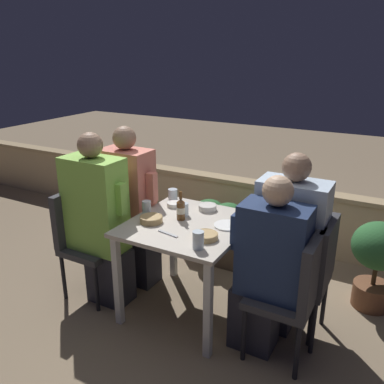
{
  "coord_description": "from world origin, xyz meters",
  "views": [
    {
      "loc": [
        1.34,
        -2.38,
        1.95
      ],
      "look_at": [
        0.0,
        0.07,
        0.97
      ],
      "focal_mm": 38.0,
      "sensor_mm": 36.0,
      "label": 1
    }
  ],
  "objects": [
    {
      "name": "bowl_2",
      "position": [
        0.23,
        -0.17,
        0.77
      ],
      "size": [
        0.17,
        0.17,
        0.04
      ],
      "color": "tan",
      "rests_on": "dining_table"
    },
    {
      "name": "chair_left_near",
      "position": [
        -0.88,
        -0.18,
        0.53
      ],
      "size": [
        0.41,
        0.41,
        0.89
      ],
      "color": "#333338",
      "rests_on": "ground_plane"
    },
    {
      "name": "person_blue_shirt",
      "position": [
        0.69,
        0.15,
        0.66
      ],
      "size": [
        0.52,
        0.26,
        1.33
      ],
      "color": "#282833",
      "rests_on": "ground_plane"
    },
    {
      "name": "person_green_blouse",
      "position": [
        -0.69,
        -0.18,
        0.69
      ],
      "size": [
        0.52,
        0.26,
        1.38
      ],
      "color": "#282833",
      "rests_on": "ground_plane"
    },
    {
      "name": "parapet_wall",
      "position": [
        0.0,
        1.45,
        0.33
      ],
      "size": [
        9.0,
        0.18,
        0.65
      ],
      "color": "tan",
      "rests_on": "ground_plane"
    },
    {
      "name": "glass_cup_0",
      "position": [
        -0.1,
        0.11,
        0.79
      ],
      "size": [
        0.07,
        0.07,
        0.1
      ],
      "color": "silver",
      "rests_on": "dining_table"
    },
    {
      "name": "fork_0",
      "position": [
        -0.03,
        -0.23,
        0.75
      ],
      "size": [
        0.17,
        0.05,
        0.01
      ],
      "color": "silver",
      "rests_on": "dining_table"
    },
    {
      "name": "ground_plane",
      "position": [
        0.0,
        0.0,
        0.0
      ],
      "size": [
        16.0,
        16.0,
        0.0
      ],
      "primitive_type": "plane",
      "color": "#847056"
    },
    {
      "name": "planter_hedge",
      "position": [
        -0.07,
        0.87,
        0.33
      ],
      "size": [
        0.74,
        0.47,
        0.58
      ],
      "color": "brown",
      "rests_on": "ground_plane"
    },
    {
      "name": "chair_right_far",
      "position": [
        0.89,
        0.15,
        0.53
      ],
      "size": [
        0.41,
        0.41,
        0.89
      ],
      "color": "#333338",
      "rests_on": "ground_plane"
    },
    {
      "name": "plate_0",
      "position": [
        0.28,
        0.09,
        0.75
      ],
      "size": [
        0.2,
        0.2,
        0.01
      ],
      "color": "white",
      "rests_on": "dining_table"
    },
    {
      "name": "person_navy_jumper",
      "position": [
        0.66,
        -0.13,
        0.62
      ],
      "size": [
        0.5,
        0.26,
        1.25
      ],
      "color": "#282833",
      "rests_on": "ground_plane"
    },
    {
      "name": "glass_cup_1",
      "position": [
        -0.35,
        -0.02,
        0.8
      ],
      "size": [
        0.07,
        0.07,
        0.11
      ],
      "color": "silver",
      "rests_on": "dining_table"
    },
    {
      "name": "potted_plant",
      "position": [
        1.26,
        0.75,
        0.44
      ],
      "size": [
        0.41,
        0.41,
        0.72
      ],
      "color": "brown",
      "rests_on": "ground_plane"
    },
    {
      "name": "bowl_3",
      "position": [
        -0.24,
        -0.12,
        0.77
      ],
      "size": [
        0.17,
        0.17,
        0.05
      ],
      "color": "tan",
      "rests_on": "dining_table"
    },
    {
      "name": "beer_bottle",
      "position": [
        -0.08,
        0.03,
        0.83
      ],
      "size": [
        0.06,
        0.06,
        0.22
      ],
      "color": "brown",
      "rests_on": "dining_table"
    },
    {
      "name": "dining_table",
      "position": [
        0.0,
        0.0,
        0.64
      ],
      "size": [
        0.83,
        0.88,
        0.75
      ],
      "color": "#BCB2A3",
      "rests_on": "ground_plane"
    },
    {
      "name": "bowl_0",
      "position": [
        -0.26,
        0.24,
        0.76
      ],
      "size": [
        0.12,
        0.12,
        0.03
      ],
      "color": "silver",
      "rests_on": "dining_table"
    },
    {
      "name": "glass_cup_3",
      "position": [
        -0.35,
        0.37,
        0.79
      ],
      "size": [
        0.08,
        0.08,
        0.09
      ],
      "color": "silver",
      "rests_on": "dining_table"
    },
    {
      "name": "chair_right_near",
      "position": [
        0.86,
        -0.13,
        0.53
      ],
      "size": [
        0.41,
        0.41,
        0.89
      ],
      "color": "#333338",
      "rests_on": "ground_plane"
    },
    {
      "name": "glass_cup_2",
      "position": [
        0.25,
        -0.32,
        0.8
      ],
      "size": [
        0.07,
        0.07,
        0.12
      ],
      "color": "silver",
      "rests_on": "dining_table"
    },
    {
      "name": "bowl_1",
      "position": [
        0.01,
        0.3,
        0.77
      ],
      "size": [
        0.14,
        0.14,
        0.05
      ],
      "color": "beige",
      "rests_on": "dining_table"
    },
    {
      "name": "chair_left_far",
      "position": [
        -0.84,
        0.17,
        0.53
      ],
      "size": [
        0.41,
        0.41,
        0.89
      ],
      "color": "#333338",
      "rests_on": "ground_plane"
    },
    {
      "name": "person_coral_top",
      "position": [
        -0.64,
        0.17,
        0.69
      ],
      "size": [
        0.5,
        0.26,
        1.37
      ],
      "color": "#282833",
      "rests_on": "ground_plane"
    }
  ]
}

